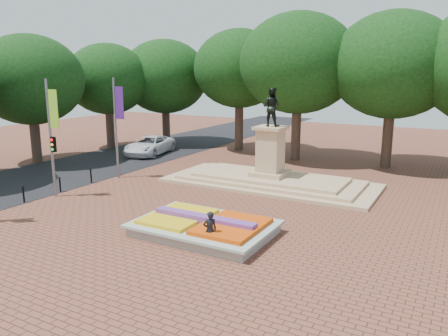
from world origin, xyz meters
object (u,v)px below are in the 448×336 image
object	(u,v)px
van	(150,145)
pedestrian	(210,230)
monument	(270,171)
flower_bed	(205,227)

from	to	relation	value
van	pedestrian	distance (m)	22.52
monument	pedestrian	bearing A→B (deg)	-79.56
monument	pedestrian	distance (m)	11.45
monument	van	xyz separation A→B (m)	(-13.85, 4.66, -0.05)
flower_bed	monument	bearing A→B (deg)	95.87
van	pedestrian	bearing A→B (deg)	-56.36
flower_bed	van	bearing A→B (deg)	135.42
flower_bed	monument	xyz separation A→B (m)	(-1.03, 10.00, 0.50)
pedestrian	flower_bed	bearing A→B (deg)	-94.89
van	monument	bearing A→B (deg)	-29.95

